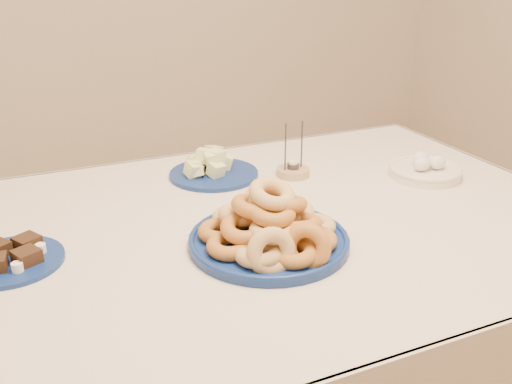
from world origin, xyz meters
TOP-DOWN VIEW (x-y plane):
  - dining_table at (0.00, 0.00)m, footprint 1.71×1.11m
  - donut_platter at (-0.00, -0.13)m, footprint 0.44×0.44m
  - melon_plate at (0.03, 0.33)m, footprint 0.28×0.28m
  - brownie_plate at (-0.53, 0.02)m, footprint 0.26×0.26m
  - candle_holder at (0.25, 0.24)m, footprint 0.10×0.10m
  - egg_bowl at (0.59, 0.07)m, footprint 0.22×0.22m

SIDE VIEW (x-z plane):
  - dining_table at x=0.00m, z-range 0.27..1.02m
  - brownie_plate at x=-0.53m, z-range 0.74..0.78m
  - candle_holder at x=0.25m, z-range 0.68..0.85m
  - egg_bowl at x=0.59m, z-range 0.74..0.81m
  - melon_plate at x=0.03m, z-range 0.73..0.82m
  - donut_platter at x=0.00m, z-range 0.71..0.87m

